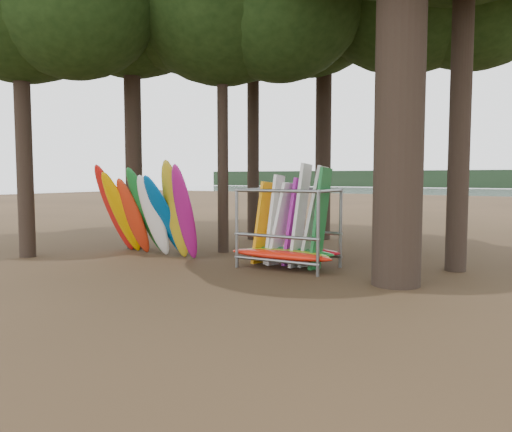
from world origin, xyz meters
The scene contains 4 objects.
ground centered at (0.00, 0.00, 0.00)m, with size 120.00×120.00×0.00m, color #47331E.
lake centered at (0.00, 60.00, 0.00)m, with size 160.00×160.00×0.00m, color gray.
kayak_row centered at (-3.49, 0.90, 1.38)m, with size 3.70×2.17×3.15m.
storage_rack centered at (1.25, 1.50, 1.03)m, with size 3.07×1.59×2.91m.
Camera 1 is at (7.69, -10.73, 2.54)m, focal length 35.00 mm.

